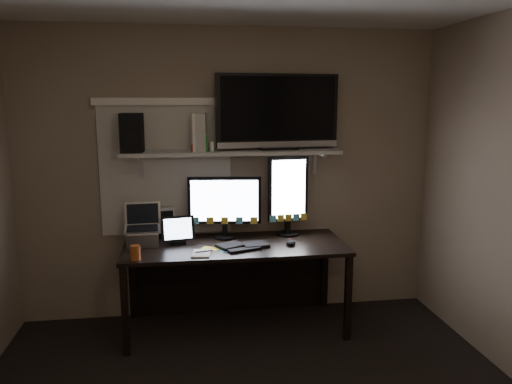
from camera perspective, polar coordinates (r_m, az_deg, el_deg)
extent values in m
plane|color=#746653|center=(4.35, -2.97, 1.99)|extent=(3.60, 0.00, 3.60)
cube|color=silver|center=(4.32, -10.25, 2.43)|extent=(1.10, 0.02, 1.10)
cube|color=black|center=(4.11, -2.41, -6.19)|extent=(1.80, 0.75, 0.03)
cube|color=black|center=(4.56, -2.84, -9.31)|extent=(1.80, 0.02, 0.70)
cube|color=black|center=(3.92, -14.75, -13.03)|extent=(0.05, 0.05, 0.70)
cube|color=black|center=(4.10, 10.46, -11.82)|extent=(0.05, 0.05, 0.70)
cube|color=black|center=(4.54, -13.83, -9.68)|extent=(0.05, 0.05, 0.70)
cube|color=black|center=(4.69, 7.82, -8.81)|extent=(0.05, 0.05, 0.70)
cube|color=#AFAFAA|center=(4.16, -2.77, 4.57)|extent=(1.80, 0.35, 0.03)
cube|color=black|center=(4.23, -3.61, -1.70)|extent=(0.62, 0.14, 0.54)
cube|color=black|center=(4.31, 3.68, -0.38)|extent=(0.36, 0.11, 0.70)
cube|color=black|center=(4.03, -1.50, -6.11)|extent=(0.44, 0.28, 0.02)
ellipsoid|color=black|center=(4.09, 3.98, -5.76)|extent=(0.08, 0.12, 0.04)
cube|color=silver|center=(3.87, -6.28, -6.99)|extent=(0.16, 0.21, 0.01)
cube|color=black|center=(4.12, -8.90, -4.33)|extent=(0.28, 0.16, 0.23)
cube|color=black|center=(4.34, -10.82, -3.53)|extent=(0.21, 0.13, 0.25)
cube|color=#A4A4A9|center=(4.14, -12.88, -3.75)|extent=(0.30, 0.25, 0.33)
cylinder|color=#94451B|center=(3.80, -13.64, -6.76)|extent=(0.09, 0.09, 0.11)
cube|color=black|center=(4.22, 2.50, 9.13)|extent=(1.06, 0.30, 0.63)
cube|color=silver|center=(4.14, -6.44, 6.82)|extent=(0.12, 0.27, 0.31)
cube|color=black|center=(4.11, -13.99, 6.58)|extent=(0.18, 0.21, 0.31)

